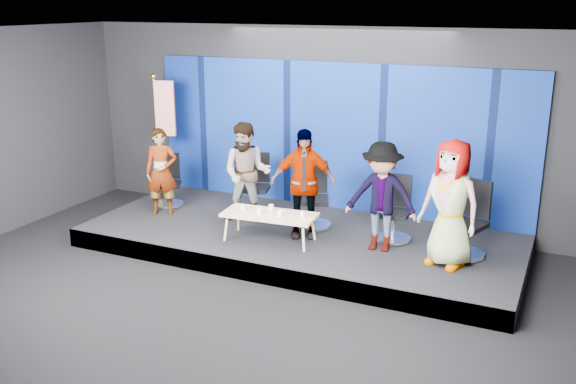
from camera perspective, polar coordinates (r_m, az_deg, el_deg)
name	(u,v)px	position (r m, az deg, el deg)	size (l,w,h in m)	color
ground	(223,313)	(8.55, -5.76, -10.67)	(10.00, 10.00, 0.00)	black
room_walls	(217,130)	(7.75, -6.29, 5.51)	(10.02, 8.02, 3.51)	black
riser	(300,240)	(10.53, 1.10, -4.28)	(7.00, 3.00, 0.30)	black
backdrop	(334,137)	(11.41, 4.08, 4.94)	(7.00, 0.08, 2.60)	navy
chair_a	(169,189)	(11.92, -10.53, 0.30)	(0.71, 0.71, 0.94)	silver
panelist_a	(161,172)	(11.34, -11.19, 1.77)	(0.55, 0.36, 1.52)	black
chair_b	(256,193)	(11.31, -2.89, -0.13)	(0.73, 0.73, 1.05)	silver
panelist_b	(247,173)	(10.71, -3.67, 1.69)	(0.83, 0.65, 1.70)	black
chair_c	(314,206)	(10.63, 2.30, -1.21)	(0.79, 0.79, 1.07)	silver
panelist_c	(303,183)	(10.03, 1.34, 0.78)	(1.02, 0.42, 1.74)	black
chair_d	(394,219)	(10.16, 9.43, -2.39)	(0.61, 0.61, 1.02)	silver
panelist_d	(381,197)	(9.57, 8.29, -0.43)	(1.07, 0.62, 1.66)	black
chair_e	(467,232)	(9.76, 15.64, -3.40)	(0.81, 0.81, 1.12)	silver
panelist_e	(450,204)	(9.17, 14.24, -1.01)	(0.89, 0.58, 1.82)	black
coffee_table	(270,216)	(9.95, -1.65, -2.11)	(1.50, 0.74, 0.45)	tan
mug_a	(243,207)	(10.10, -4.02, -1.38)	(0.07, 0.07, 0.09)	white
mug_b	(259,211)	(9.89, -2.56, -1.72)	(0.08, 0.08, 0.10)	white
mug_c	(271,208)	(10.06, -1.52, -1.39)	(0.08, 0.08, 0.10)	white
mug_d	(280,213)	(9.78, -0.73, -1.91)	(0.08, 0.08, 0.10)	white
mug_e	(303,214)	(9.77, 1.30, -1.98)	(0.07, 0.07, 0.09)	white
flag_stand	(162,133)	(12.25, -11.10, 5.18)	(0.53, 0.31, 2.34)	black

